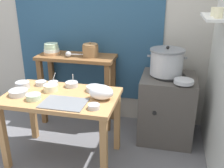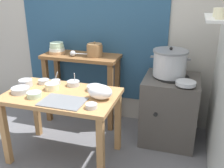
% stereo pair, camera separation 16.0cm
% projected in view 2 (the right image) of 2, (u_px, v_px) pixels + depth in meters
% --- Properties ---
extents(ground_plane, '(9.00, 9.00, 0.00)m').
position_uv_depth(ground_plane, '(73.00, 159.00, 2.72)').
color(ground_plane, slate).
extents(wall_back, '(4.40, 0.12, 2.60)m').
position_uv_depth(wall_back, '(111.00, 20.00, 3.20)').
color(wall_back, '#B2ADA3').
rests_on(wall_back, ground).
extents(prep_table, '(1.10, 0.66, 0.72)m').
position_uv_depth(prep_table, '(62.00, 104.00, 2.57)').
color(prep_table, '#B27F4C').
rests_on(prep_table, ground).
extents(back_shelf_table, '(0.96, 0.40, 0.90)m').
position_uv_depth(back_shelf_table, '(82.00, 72.00, 3.28)').
color(back_shelf_table, brown).
rests_on(back_shelf_table, ground).
extents(stove_block, '(0.60, 0.61, 0.78)m').
position_uv_depth(stove_block, '(169.00, 109.00, 2.96)').
color(stove_block, '#4C4742').
rests_on(stove_block, ground).
extents(steamer_pot, '(0.43, 0.38, 0.32)m').
position_uv_depth(steamer_pot, '(170.00, 63.00, 2.79)').
color(steamer_pot, '#B7BABF').
rests_on(steamer_pot, stove_block).
extents(clay_pot, '(0.19, 0.19, 0.18)m').
position_uv_depth(clay_pot, '(95.00, 50.00, 3.12)').
color(clay_pot, olive).
rests_on(clay_pot, back_shelf_table).
extents(bowl_stack_enamel, '(0.20, 0.20, 0.14)m').
position_uv_depth(bowl_stack_enamel, '(57.00, 48.00, 3.25)').
color(bowl_stack_enamel, tan).
rests_on(bowl_stack_enamel, back_shelf_table).
extents(ladle, '(0.29, 0.08, 0.07)m').
position_uv_depth(ladle, '(74.00, 53.00, 3.12)').
color(ladle, '#B7BABF').
rests_on(ladle, back_shelf_table).
extents(serving_tray, '(0.40, 0.28, 0.01)m').
position_uv_depth(serving_tray, '(63.00, 102.00, 2.34)').
color(serving_tray, slate).
rests_on(serving_tray, prep_table).
extents(plastic_bag, '(0.23, 0.16, 0.14)m').
position_uv_depth(plastic_bag, '(100.00, 92.00, 2.39)').
color(plastic_bag, white).
rests_on(plastic_bag, prep_table).
extents(wide_pan, '(0.20, 0.20, 0.04)m').
position_uv_depth(wide_pan, '(186.00, 83.00, 2.58)').
color(wide_pan, '#B7BABF').
rests_on(wide_pan, stove_block).
extents(prep_bowl_0, '(0.14, 0.14, 0.07)m').
position_uv_depth(prep_bowl_0, '(52.00, 86.00, 2.61)').
color(prep_bowl_0, beige).
rests_on(prep_bowl_0, prep_table).
extents(prep_bowl_1, '(0.13, 0.13, 0.15)m').
position_uv_depth(prep_bowl_1, '(73.00, 83.00, 2.72)').
color(prep_bowl_1, '#B7BABF').
rests_on(prep_bowl_1, prep_table).
extents(prep_bowl_2, '(0.18, 0.18, 0.05)m').
position_uv_depth(prep_bowl_2, '(20.00, 90.00, 2.54)').
color(prep_bowl_2, '#B7BABF').
rests_on(prep_bowl_2, prep_table).
extents(prep_bowl_3, '(0.11, 0.11, 0.04)m').
position_uv_depth(prep_bowl_3, '(44.00, 81.00, 2.78)').
color(prep_bowl_3, '#B7BABF').
rests_on(prep_bowl_3, prep_table).
extents(prep_bowl_4, '(0.16, 0.16, 0.05)m').
position_uv_depth(prep_bowl_4, '(95.00, 88.00, 2.60)').
color(prep_bowl_4, '#B7BABF').
rests_on(prep_bowl_4, prep_table).
extents(prep_bowl_5, '(0.14, 0.14, 0.07)m').
position_uv_depth(prep_bowl_5, '(26.00, 83.00, 2.70)').
color(prep_bowl_5, '#B7BABF').
rests_on(prep_bowl_5, prep_table).
extents(prep_bowl_6, '(0.10, 0.10, 0.04)m').
position_uv_depth(prep_bowl_6, '(91.00, 106.00, 2.23)').
color(prep_bowl_6, '#B7BABF').
rests_on(prep_bowl_6, prep_table).
extents(prep_bowl_7, '(0.14, 0.14, 0.05)m').
position_uv_depth(prep_bowl_7, '(34.00, 94.00, 2.44)').
color(prep_bowl_7, '#B7D1AD').
rests_on(prep_bowl_7, prep_table).
extents(prep_bowl_8, '(0.10, 0.10, 0.14)m').
position_uv_depth(prep_bowl_8, '(56.00, 82.00, 2.75)').
color(prep_bowl_8, '#B7BABF').
rests_on(prep_bowl_8, prep_table).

